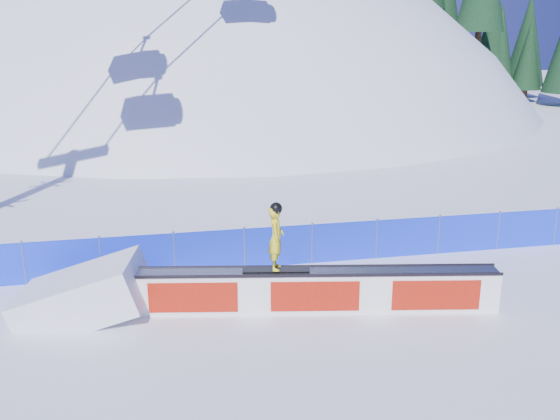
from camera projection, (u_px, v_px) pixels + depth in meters
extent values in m
plane|color=white|center=(402.00, 329.00, 14.43)|extent=(160.00, 160.00, 0.00)
sphere|color=white|center=(221.00, 299.00, 58.99)|extent=(64.00, 64.00, 64.00)
cylinder|color=#352115|center=(412.00, 1.00, 55.99)|extent=(0.50, 0.50, 1.40)
cylinder|color=#352115|center=(456.00, 14.00, 50.31)|extent=(0.50, 0.50, 1.40)
cylinder|color=#352115|center=(452.00, 39.00, 57.63)|extent=(0.50, 0.50, 1.40)
cylinder|color=#352115|center=(467.00, 60.00, 58.70)|extent=(0.50, 0.50, 1.40)
cone|color=black|center=(471.00, 17.00, 57.60)|extent=(2.89, 2.89, 6.58)
cylinder|color=#352115|center=(489.00, 64.00, 54.99)|extent=(0.50, 0.50, 1.40)
cone|color=black|center=(493.00, 21.00, 53.97)|extent=(2.66, 2.66, 6.04)
cylinder|color=#352115|center=(476.00, 88.00, 61.37)|extent=(0.50, 0.50, 1.40)
cone|color=black|center=(481.00, 37.00, 60.00)|extent=(3.74, 3.74, 8.51)
cylinder|color=#352115|center=(497.00, 92.00, 60.98)|extent=(0.50, 0.50, 1.40)
cone|color=black|center=(501.00, 49.00, 59.83)|extent=(3.05, 3.05, 6.94)
cylinder|color=#352115|center=(544.00, 97.00, 56.95)|extent=(0.50, 0.50, 1.40)
cone|color=black|center=(551.00, 39.00, 55.51)|extent=(3.98, 3.98, 9.04)
cylinder|color=#352115|center=(544.00, 97.00, 56.66)|extent=(0.50, 0.50, 1.40)
cone|color=black|center=(550.00, 45.00, 55.36)|extent=(3.53, 3.53, 8.01)
cube|color=#1432EC|center=(345.00, 242.00, 18.49)|extent=(22.00, 0.03, 1.20)
cylinder|color=#434F79|center=(24.00, 262.00, 16.75)|extent=(0.05, 0.05, 1.30)
cylinder|color=#434F79|center=(101.00, 257.00, 17.13)|extent=(0.05, 0.05, 1.30)
cylinder|color=#434F79|center=(174.00, 252.00, 17.52)|extent=(0.05, 0.05, 1.30)
cylinder|color=#434F79|center=(245.00, 247.00, 17.90)|extent=(0.05, 0.05, 1.30)
cylinder|color=#434F79|center=(312.00, 242.00, 18.28)|extent=(0.05, 0.05, 1.30)
cylinder|color=#434F79|center=(377.00, 238.00, 18.67)|extent=(0.05, 0.05, 1.30)
cylinder|color=#434F79|center=(439.00, 234.00, 19.05)|extent=(0.05, 0.05, 1.30)
cylinder|color=#434F79|center=(498.00, 229.00, 19.44)|extent=(0.05, 0.05, 1.30)
cylinder|color=#434F79|center=(556.00, 226.00, 19.82)|extent=(0.05, 0.05, 1.30)
cube|color=white|center=(314.00, 291.00, 15.24)|extent=(8.96, 2.15, 1.01)
cube|color=gray|center=(314.00, 271.00, 15.09)|extent=(8.88, 2.16, 0.05)
cube|color=black|center=(315.00, 276.00, 14.80)|extent=(8.87, 1.63, 0.07)
cube|color=black|center=(314.00, 266.00, 15.37)|extent=(8.87, 1.63, 0.07)
cube|color=red|center=(315.00, 296.00, 14.96)|extent=(8.42, 1.54, 0.76)
cube|color=red|center=(313.00, 287.00, 15.52)|extent=(8.42, 1.54, 0.76)
cube|color=black|center=(276.00, 269.00, 15.05)|extent=(1.65, 0.58, 0.03)
imported|color=yellow|center=(276.00, 238.00, 14.82)|extent=(0.51, 0.65, 1.57)
sphere|color=black|center=(276.00, 208.00, 14.62)|extent=(0.29, 0.29, 0.29)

